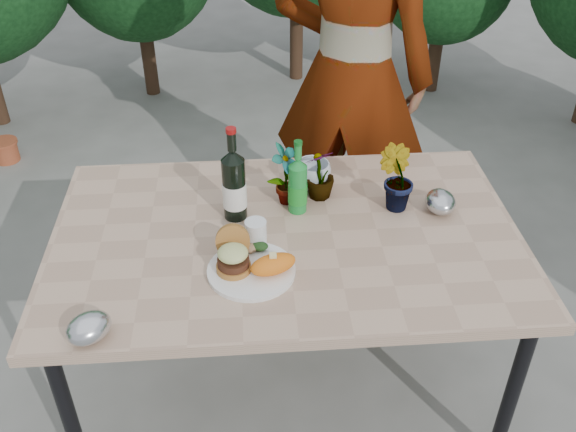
{
  "coord_description": "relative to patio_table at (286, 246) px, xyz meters",
  "views": [
    {
      "loc": [
        -0.13,
        -1.74,
        2.08
      ],
      "look_at": [
        0.0,
        -0.08,
        0.88
      ],
      "focal_mm": 40.0,
      "sensor_mm": 36.0,
      "label": 1
    }
  ],
  "objects": [
    {
      "name": "burger_stack",
      "position": [
        -0.18,
        -0.18,
        0.12
      ],
      "size": [
        0.11,
        0.16,
        0.11
      ],
      "color": "#B7722D",
      "rests_on": "dinner_plate"
    },
    {
      "name": "plastic_cup",
      "position": [
        -0.1,
        -0.06,
        0.1
      ],
      "size": [
        0.07,
        0.07,
        0.09
      ],
      "primitive_type": "cylinder",
      "color": "white",
      "rests_on": "patio_table"
    },
    {
      "name": "ground",
      "position": [
        0.0,
        0.0,
        -0.69
      ],
      "size": [
        80.0,
        80.0,
        0.0
      ],
      "primitive_type": "plane",
      "color": "slate",
      "rests_on": "ground"
    },
    {
      "name": "sparkling_water",
      "position": [
        0.05,
        0.13,
        0.16
      ],
      "size": [
        0.07,
        0.07,
        0.28
      ],
      "rotation": [
        0.0,
        0.0,
        0.34
      ],
      "color": "#18862F",
      "rests_on": "patio_table"
    },
    {
      "name": "foil_packet_right",
      "position": [
        0.56,
        0.09,
        0.1
      ],
      "size": [
        0.11,
        0.14,
        0.08
      ],
      "primitive_type": "ellipsoid",
      "rotation": [
        0.0,
        0.0,
        1.53
      ],
      "color": "#B3B6BB",
      "rests_on": "patio_table"
    },
    {
      "name": "wine_bottle",
      "position": [
        -0.17,
        0.11,
        0.19
      ],
      "size": [
        0.08,
        0.08,
        0.35
      ],
      "rotation": [
        0.0,
        0.0,
        0.35
      ],
      "color": "black",
      "rests_on": "patio_table"
    },
    {
      "name": "blue_bowl",
      "position": [
        0.12,
        0.28,
        0.11
      ],
      "size": [
        0.17,
        0.17,
        0.11
      ],
      "primitive_type": "imported",
      "rotation": [
        0.0,
        0.0,
        0.32
      ],
      "color": "silver",
      "rests_on": "patio_table"
    },
    {
      "name": "person",
      "position": [
        0.34,
        0.8,
        0.27
      ],
      "size": [
        0.83,
        0.7,
        1.93
      ],
      "primitive_type": "imported",
      "rotation": [
        0.0,
        0.0,
        2.74
      ],
      "color": "#8A5F45",
      "rests_on": "ground"
    },
    {
      "name": "seedling_mid",
      "position": [
        0.4,
        0.13,
        0.18
      ],
      "size": [
        0.17,
        0.17,
        0.24
      ],
      "primitive_type": "imported",
      "rotation": [
        0.0,
        0.0,
        2.42
      ],
      "color": "#265B1F",
      "rests_on": "patio_table"
    },
    {
      "name": "sweet_potato",
      "position": [
        -0.06,
        -0.22,
        0.1
      ],
      "size": [
        0.17,
        0.12,
        0.06
      ],
      "primitive_type": "ellipsoid",
      "rotation": [
        0.0,
        0.0,
        0.35
      ],
      "color": "orange",
      "rests_on": "dinner_plate"
    },
    {
      "name": "foil_packet_left",
      "position": [
        -0.58,
        -0.44,
        0.1
      ],
      "size": [
        0.17,
        0.17,
        0.08
      ],
      "primitive_type": "ellipsoid",
      "rotation": [
        0.0,
        0.0,
        0.76
      ],
      "color": "silver",
      "rests_on": "patio_table"
    },
    {
      "name": "dinner_plate",
      "position": [
        -0.12,
        -0.2,
        0.06
      ],
      "size": [
        0.28,
        0.28,
        0.01
      ],
      "primitive_type": "cylinder",
      "color": "white",
      "rests_on": "patio_table"
    },
    {
      "name": "terracotta_pot",
      "position": [
        -1.62,
        1.87,
        -0.62
      ],
      "size": [
        0.17,
        0.17,
        0.14
      ],
      "color": "#A54A2A",
      "rests_on": "ground"
    },
    {
      "name": "patio_table",
      "position": [
        0.0,
        0.0,
        0.0
      ],
      "size": [
        1.6,
        1.0,
        0.75
      ],
      "color": "tan",
      "rests_on": "ground"
    },
    {
      "name": "seedling_right",
      "position": [
        0.14,
        0.22,
        0.15
      ],
      "size": [
        0.14,
        0.14,
        0.19
      ],
      "primitive_type": "imported",
      "rotation": [
        0.0,
        0.0,
        3.59
      ],
      "color": "#22531C",
      "rests_on": "patio_table"
    },
    {
      "name": "grilled_veg",
      "position": [
        -0.11,
        -0.1,
        0.09
      ],
      "size": [
        0.08,
        0.05,
        0.03
      ],
      "color": "olive",
      "rests_on": "dinner_plate"
    },
    {
      "name": "seedling_left",
      "position": [
        0.01,
        0.18,
        0.18
      ],
      "size": [
        0.14,
        0.15,
        0.24
      ],
      "primitive_type": "imported",
      "rotation": [
        0.0,
        0.0,
        0.9
      ],
      "color": "#295F20",
      "rests_on": "patio_table"
    }
  ]
}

